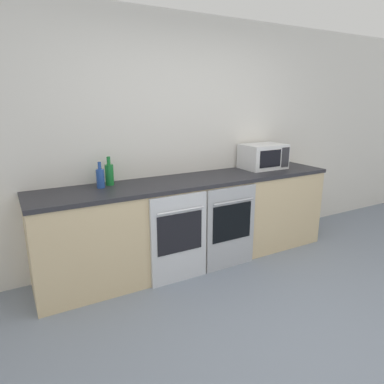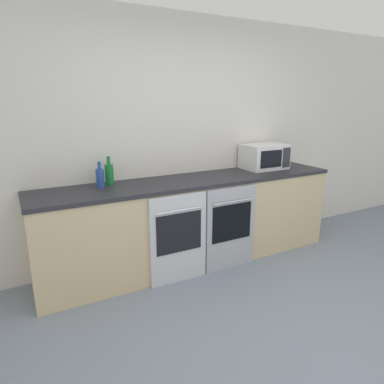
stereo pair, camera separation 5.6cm
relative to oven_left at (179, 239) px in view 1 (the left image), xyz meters
name	(u,v)px [view 1 (the left image)]	position (x,y,z in m)	size (l,w,h in m)	color
ground_plane	(306,350)	(0.34, -1.31, -0.45)	(16.00, 16.00, 0.00)	gray
wall_back	(178,140)	(0.34, 0.66, 0.85)	(10.00, 0.06, 2.60)	silver
counter_back	(193,221)	(0.34, 0.32, 0.02)	(3.28, 0.64, 0.93)	#D1B789
oven_left	(179,239)	(0.00, 0.00, 0.00)	(0.59, 0.06, 0.88)	silver
oven_right	(231,227)	(0.60, 0.00, 0.00)	(0.59, 0.06, 0.88)	#A8AAAF
microwave	(263,156)	(1.36, 0.43, 0.63)	(0.51, 0.37, 0.29)	silver
bottle_green	(109,174)	(-0.50, 0.49, 0.59)	(0.08, 0.08, 0.28)	#19722D
bottle_blue	(100,178)	(-0.61, 0.42, 0.58)	(0.07, 0.07, 0.25)	#234793
bottle_amber	(286,158)	(1.66, 0.35, 0.59)	(0.07, 0.07, 0.28)	#8C5114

